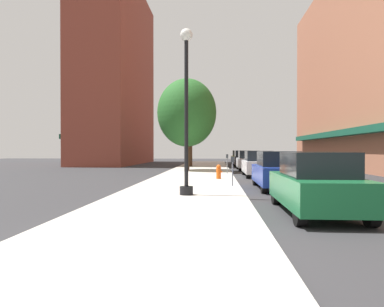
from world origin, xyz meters
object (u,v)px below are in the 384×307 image
Objects in this scene: car_blue at (277,171)px; car_black at (243,159)px; tree_near at (187,113)px; car_yellow at (239,158)px; car_silver at (248,161)px; parking_meter_near at (232,167)px; car_green at (316,184)px; lamppost at (186,108)px; fire_hydrant at (219,172)px; tree_mid at (190,121)px; parking_meter_far at (227,161)px; car_white at (258,164)px.

car_blue is 20.60m from car_black.
tree_near is 15.70m from car_yellow.
car_yellow is (0.00, 12.03, 0.00)m from car_silver.
car_green reaches higher than parking_meter_near.
car_blue is (4.99, -11.95, -3.82)m from tree_near.
car_yellow is (3.72, 29.46, -2.39)m from lamppost.
car_blue is (2.54, -3.89, 0.29)m from fire_hydrant.
car_blue is at bearing -2.67° from parking_meter_near.
tree_mid is (-0.25, 6.88, -0.10)m from tree_near.
car_green is at bearing -75.55° from fire_hydrant.
car_black is at bearing 81.36° from fire_hydrant.
lamppost is at bearing -100.11° from car_black.
parking_meter_far is 8.31m from car_blue.
fire_hydrant is 0.12× the size of tree_mid.
car_yellow is at bearing 88.81° from car_black.
tree_mid is 19.89m from car_blue.
car_yellow is at bearing 83.91° from parking_meter_far.
car_silver is 1.00× the size of car_black.
car_silver is 1.00× the size of car_yellow.
car_yellow is (5.24, 7.52, -3.72)m from tree_mid.
car_green is (1.95, -14.03, -0.14)m from parking_meter_far.
car_silver is (3.72, 17.43, -2.39)m from lamppost.
fire_hydrant is 0.18× the size of car_blue.
tree_mid is at bearing 106.72° from car_blue.
parking_meter_near is 0.20× the size of tree_mid.
car_blue is 26.34m from car_yellow.
tree_near reaches higher than car_silver.
car_blue is (0.00, 5.96, 0.00)m from car_green.
lamppost is 29.79m from car_yellow.
car_white reaches higher than parking_meter_near.
car_green is 1.00× the size of car_silver.
tree_mid is (-3.29, 18.73, 3.58)m from parking_meter_near.
tree_mid is 6.67m from car_black.
car_yellow reaches higher than parking_meter_near.
tree_mid is (-2.70, 14.93, 4.01)m from fire_hydrant.
car_yellow is (0.00, 19.15, 0.00)m from car_white.
car_black is at bearing 91.17° from car_blue.
car_black is (0.00, 6.29, 0.00)m from car_silver.
fire_hydrant is 16.91m from car_black.
car_green is at bearing -88.83° from car_blue.
car_green is at bearing -89.34° from car_white.
car_white is (4.99, -4.76, -3.82)m from tree_near.
car_black is 1.00× the size of car_yellow.
parking_meter_far is at bearing -100.03° from car_black.
car_green is 1.00× the size of car_blue.
parking_meter_near is at bearing -92.70° from car_yellow.
car_blue is at bearing -56.87° from fire_hydrant.
tree_mid reaches higher than car_blue.
car_yellow is (1.95, 26.25, -0.14)m from parking_meter_near.
tree_near is at bearing -154.43° from car_silver.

